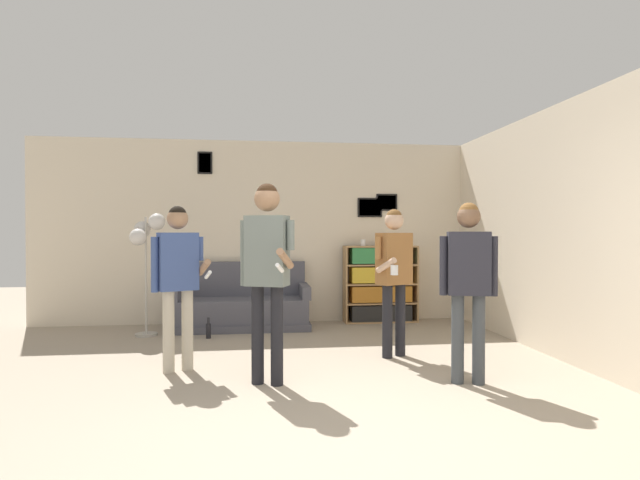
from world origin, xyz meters
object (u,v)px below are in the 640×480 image
Objects in this scene: floor_lamp at (146,239)px; drinking_cup at (363,243)px; bookshelf at (380,284)px; person_player_foreground_left at (178,271)px; bottle_on_floor at (208,330)px; person_spectator_near_bookshelf at (468,274)px; person_player_foreground_center at (267,260)px; person_watcher_holding_cup at (394,267)px; couch at (242,306)px.

floor_lamp is 16.76× the size of drinking_cup.
bookshelf is 3.52m from person_player_foreground_left.
bookshelf is 0.67m from drinking_cup.
bookshelf reaches higher than bottle_on_floor.
person_spectator_near_bookshelf reaches higher than bottle_on_floor.
person_watcher_holding_cup is at bearing 30.75° from person_player_foreground_center.
bookshelf is at bearing 10.43° from floor_lamp.
person_spectator_near_bookshelf reaches higher than person_player_foreground_left.
floor_lamp is 0.99× the size of person_spectator_near_bookshelf.
drinking_cup is (3.00, 0.60, -0.07)m from floor_lamp.
person_watcher_holding_cup is at bearing 111.18° from person_spectator_near_bookshelf.
floor_lamp is 2.75m from person_player_foreground_center.
couch is 1.18× the size of floor_lamp.
floor_lamp is 1.00× the size of person_player_foreground_left.
couch is at bearing 131.90° from person_watcher_holding_cup.
bookshelf is 0.72× the size of person_watcher_holding_cup.
bottle_on_floor is (-0.40, -0.68, -0.19)m from couch.
person_watcher_holding_cup is 2.55m from bottle_on_floor.
person_spectator_near_bookshelf is at bearing -89.46° from bookshelf.
person_spectator_near_bookshelf is at bearing -15.36° from person_player_foreground_left.
drinking_cup is (1.47, 2.88, 0.09)m from person_player_foreground_center.
drinking_cup is at bearing 179.99° from bookshelf.
drinking_cup is (0.10, 2.07, 0.22)m from person_watcher_holding_cup.
bookshelf is 2.63m from bottle_on_floor.
floor_lamp is 1.44m from bottle_on_floor.
couch is 2.82m from person_player_foreground_center.
bookshelf is at bearing 42.44° from person_player_foreground_left.
person_spectator_near_bookshelf reaches higher than person_watcher_holding_cup.
person_watcher_holding_cup is 16.78× the size of drinking_cup.
person_player_foreground_left is at bearing 164.64° from person_spectator_near_bookshelf.
floor_lamp reaches higher than bottle_on_floor.
drinking_cup is at bearing 11.33° from floor_lamp.
bottle_on_floor is at bearing -158.21° from drinking_cup.
floor_lamp is 3.26m from person_watcher_holding_cup.
person_player_foreground_center is (0.30, -2.69, 0.80)m from couch.
person_player_foreground_center reaches higher than bookshelf.
person_watcher_holding_cup reaches higher than bookshelf.
floor_lamp is 4.13m from person_spectator_near_bookshelf.
couch is at bearing 76.02° from person_player_foreground_left.
person_player_foreground_left is 1.00× the size of person_watcher_holding_cup.
floor_lamp is at bearing 161.72° from bottle_on_floor.
person_player_foreground_left is 1.00m from person_player_foreground_center.
person_player_foreground_center is at bearing 173.73° from person_spectator_near_bookshelf.
person_player_foreground_center is at bearing -56.33° from floor_lamp.
person_player_foreground_center is at bearing -70.74° from bottle_on_floor.
person_spectator_near_bookshelf is 16.92× the size of drinking_cup.
person_watcher_holding_cup reaches higher than drinking_cup.
bookshelf is 3.11m from person_spectator_near_bookshelf.
couch is 1.06× the size of person_player_foreground_center.
person_player_foreground_center reaches higher than bottle_on_floor.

